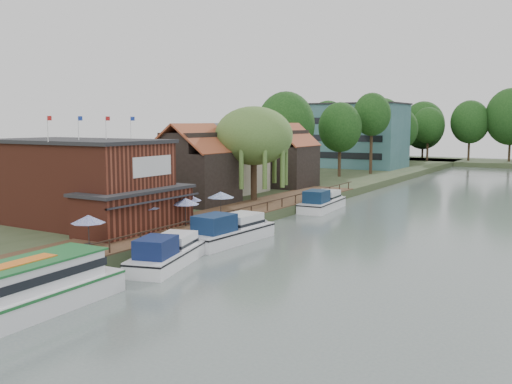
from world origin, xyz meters
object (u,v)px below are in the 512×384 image
Objects in this scene: cottage_c at (286,155)px; cruiser_1 at (230,227)px; umbrella_2 at (186,212)px; cottage_a at (194,164)px; swan at (52,289)px; cruiser_2 at (322,199)px; cruiser_0 at (167,249)px; umbrella_0 at (89,232)px; willow at (254,154)px; tour_boat at (12,291)px; umbrella_3 at (189,208)px; cottage_b at (223,158)px; umbrella_1 at (147,216)px; pub at (94,183)px; umbrella_4 at (221,205)px; hotel_block at (338,135)px.

cottage_c is 0.82× the size of cruiser_1.
umbrella_2 is (7.01, -30.71, -2.96)m from cottage_c.
cottage_a is 19.55× the size of swan.
umbrella_2 is 0.24× the size of cruiser_2.
umbrella_0 is at bearing -165.55° from cruiser_0.
swan is at bearing -79.09° from willow.
willow is 37.64m from tour_boat.
swan is at bearing -78.14° from cottage_c.
willow reaches higher than umbrella_3.
umbrella_0 reaches higher than cruiser_0.
umbrella_3 reaches higher than swan.
umbrella_0 is at bearing -71.38° from cottage_b.
umbrella_1 is 0.24× the size of cruiser_2.
pub is at bearing -86.19° from cottage_a.
cruiser_0 is at bearing -71.33° from umbrella_4.
umbrella_2 is at bearing 68.94° from umbrella_1.
cottage_a is at bearing 93.81° from pub.
cottage_c reaches higher than swan.
tour_boat is at bearing -70.40° from umbrella_1.
hotel_block is 1.98× the size of tour_boat.
umbrella_2 is 0.25× the size of cruiser_0.
cruiser_1 is (14.81, -20.83, -3.99)m from cottage_b.
willow reaches higher than umbrella_0.
umbrella_0 is 0.25× the size of cruiser_0.
pub is 45.45× the size of swan.
willow is at bearing -77.29° from hotel_block.
cottage_c is 51.91m from tour_boat.
cruiser_1 is at bearing -92.62° from cruiser_2.
willow reaches higher than cottage_c.
hotel_block is 2.99× the size of cottage_c.
cottage_c is at bearing 99.39° from umbrella_0.
pub is 8.25m from umbrella_3.
cottage_a is 3.50× the size of umbrella_4.
cruiser_0 is (12.38, -19.30, -4.11)m from cottage_a.
umbrella_2 is at bearing 99.89° from swan.
willow is (4.50, 5.00, 0.96)m from cottage_a.
pub is 34.01m from cottage_c.
umbrella_1 reaches higher than swan.
cottage_c is 0.90× the size of cruiser_0.
tour_boat is at bearing -76.95° from umbrella_2.
umbrella_2 is at bearing 25.12° from pub.
cottage_b reaches higher than cruiser_0.
swan is at bearing -77.99° from hotel_block.
tour_boat is (11.59, -16.45, -3.25)m from pub.
cottage_a is 0.83× the size of cruiser_1.
swan is (10.78, -27.61, -5.03)m from cottage_a.
umbrella_2 is 5.00m from umbrella_4.
cottage_c is 0.66× the size of tour_boat.
pub reaches higher than umbrella_0.
cottage_b is 44.45m from tour_boat.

